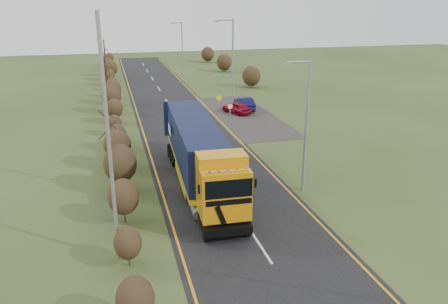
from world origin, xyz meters
TOP-DOWN VIEW (x-y plane):
  - ground at (0.00, 0.00)m, footprint 160.00×160.00m
  - road at (0.00, 10.00)m, footprint 8.00×120.00m
  - layby at (6.50, 20.00)m, footprint 6.00×18.00m
  - lane_markings at (0.00, 9.69)m, footprint 7.52×116.00m
  - hedgerow at (-6.00, 7.89)m, footprint 2.24×102.04m
  - lorry at (-1.33, 3.68)m, footprint 2.95×14.41m
  - car_red_hatchback at (6.11, 20.83)m, footprint 2.68×3.70m
  - car_blue_sedan at (7.33, 22.10)m, footprint 1.62×4.10m
  - streetlight_near at (4.51, 1.49)m, footprint 1.68×0.18m
  - streetlight_mid at (5.68, 21.24)m, footprint 1.97×0.19m
  - streetlight_far at (4.80, 45.85)m, footprint 1.70×0.18m
  - left_pole at (-6.42, -3.33)m, footprint 0.16×0.16m
  - speed_sign at (4.20, 16.45)m, footprint 0.59×0.10m
  - warning_board at (4.56, 21.91)m, footprint 0.70×0.11m

SIDE VIEW (x-z plane):
  - ground at x=0.00m, z-range 0.00..0.00m
  - road at x=0.00m, z-range 0.00..0.02m
  - layby at x=6.50m, z-range 0.00..0.02m
  - lane_markings at x=0.00m, z-range 0.03..0.03m
  - car_red_hatchback at x=6.11m, z-range 0.00..1.17m
  - car_blue_sedan at x=7.33m, z-range 0.00..1.33m
  - warning_board at x=4.56m, z-range 0.19..2.01m
  - speed_sign at x=4.20m, z-range 0.41..2.56m
  - hedgerow at x=-6.00m, z-range -1.41..4.64m
  - lorry at x=-1.33m, z-range 0.27..4.26m
  - streetlight_near at x=4.51m, z-range 0.37..8.21m
  - streetlight_far at x=4.80m, z-range 0.38..8.31m
  - streetlight_mid at x=5.68m, z-range 0.48..9.76m
  - left_pole at x=-6.42m, z-range 0.00..10.56m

